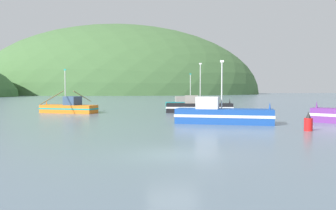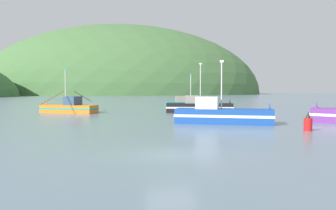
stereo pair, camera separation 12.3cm
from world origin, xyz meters
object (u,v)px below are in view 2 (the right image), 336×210
Objects in this scene: fishing_boat_blue at (222,115)px; channel_buoy at (308,123)px; fishing_boat_orange at (69,108)px; fishing_boat_teal at (189,104)px; fishing_boat_black at (199,107)px.

channel_buoy is at bearing -31.99° from fishing_boat_blue.
fishing_boat_orange is 1.17× the size of fishing_boat_blue.
fishing_boat_orange is at bearing 132.12° from channel_buoy.
fishing_boat_orange is 22.99m from fishing_boat_teal.
fishing_boat_black reaches higher than fishing_boat_orange.
fishing_boat_orange is at bearing -174.62° from fishing_boat_black.
fishing_boat_blue is at bearing 126.93° from channel_buoy.
fishing_boat_black is at bearing -94.65° from fishing_boat_teal.
channel_buoy is (3.64, -22.01, -0.19)m from fishing_boat_black.
fishing_boat_black is 6.37× the size of channel_buoy.
channel_buoy is at bearing -69.14° from fishing_boat_black.
fishing_boat_blue is 6.30× the size of channel_buoy.
fishing_boat_orange reaches higher than fishing_boat_blue.
fishing_boat_black reaches higher than fishing_boat_blue.
fishing_boat_teal is at bearing 95.40° from fishing_boat_black.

